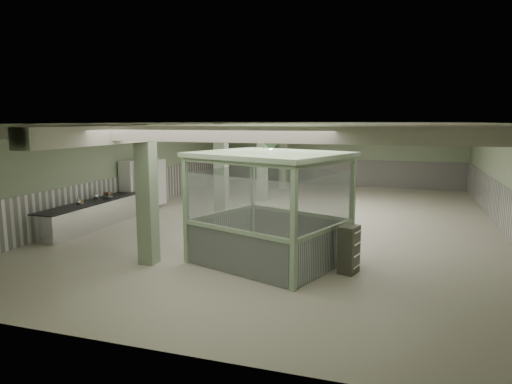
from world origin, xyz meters
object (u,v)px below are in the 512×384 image
(walkin_cooler, at_px, (141,186))
(filing_cabinet, at_px, (349,249))
(prep_counter, at_px, (98,212))
(guard_booth, at_px, (270,190))

(walkin_cooler, xyz_separation_m, filing_cabinet, (9.16, -5.41, -0.42))
(prep_counter, xyz_separation_m, filing_cabinet, (9.08, -2.45, 0.13))
(walkin_cooler, distance_m, guard_booth, 8.79)
(guard_booth, bearing_deg, walkin_cooler, 163.98)
(prep_counter, distance_m, walkin_cooler, 3.01)
(guard_booth, relative_size, filing_cabinet, 3.75)
(guard_booth, distance_m, filing_cabinet, 2.50)
(walkin_cooler, xyz_separation_m, guard_booth, (7.07, -5.16, 0.91))
(prep_counter, height_order, walkin_cooler, walkin_cooler)
(prep_counter, bearing_deg, filing_cabinet, -15.13)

